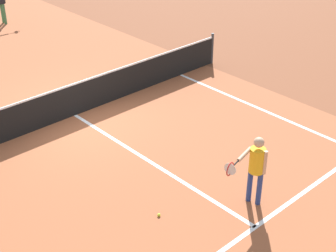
% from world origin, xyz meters
% --- Properties ---
extents(ground_plane, '(60.00, 60.00, 0.00)m').
position_xyz_m(ground_plane, '(0.00, 0.00, 0.00)').
color(ground_plane, brown).
extents(court_surface_inbounds, '(10.62, 24.40, 0.00)m').
position_xyz_m(court_surface_inbounds, '(0.00, 0.00, 0.00)').
color(court_surface_inbounds, '#9E5433').
rests_on(court_surface_inbounds, ground_plane).
extents(line_service_near, '(8.22, 0.10, 0.01)m').
position_xyz_m(line_service_near, '(0.00, -6.40, 0.00)').
color(line_service_near, white).
rests_on(line_service_near, ground_plane).
extents(line_center_service, '(0.10, 6.40, 0.01)m').
position_xyz_m(line_center_service, '(0.00, -3.20, 0.00)').
color(line_center_service, white).
rests_on(line_center_service, ground_plane).
extents(net, '(11.26, 0.09, 1.07)m').
position_xyz_m(net, '(0.00, 0.00, 0.49)').
color(net, '#33383D').
rests_on(net, ground_plane).
extents(player_near, '(1.20, 0.41, 1.59)m').
position_xyz_m(player_near, '(0.57, -5.86, 0.99)').
color(player_near, navy).
rests_on(player_near, ground_plane).
extents(tennis_ball_mid_court, '(0.07, 0.07, 0.07)m').
position_xyz_m(tennis_ball_mid_court, '(-1.19, -4.85, 0.03)').
color(tennis_ball_mid_court, '#CCE033').
rests_on(tennis_ball_mid_court, ground_plane).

